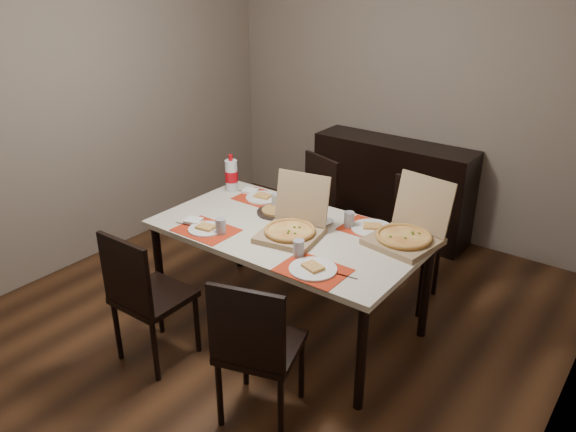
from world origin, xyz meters
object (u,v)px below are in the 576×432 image
at_px(chair_far_right, 413,236).
at_px(dip_bowl, 323,222).
at_px(sideboard, 391,188).
at_px(dining_table, 288,238).
at_px(chair_near_right, 256,346).
at_px(chair_far_left, 310,206).
at_px(soda_bottle, 231,176).
at_px(pizza_box_center, 292,228).
at_px(chair_near_left, 144,293).

height_order(chair_far_right, dip_bowl, chair_far_right).
relative_size(sideboard, dining_table, 0.83).
xyz_separation_m(dining_table, chair_near_right, (0.42, -0.86, -0.17)).
bearing_deg(chair_far_left, chair_near_right, -64.10).
height_order(sideboard, chair_far_right, chair_far_right).
height_order(sideboard, soda_bottle, soda_bottle).
xyz_separation_m(chair_far_left, pizza_box_center, (0.49, -0.93, 0.30)).
bearing_deg(dip_bowl, sideboard, 99.56).
height_order(dining_table, soda_bottle, soda_bottle).
distance_m(chair_far_left, chair_far_right, 0.94).
height_order(dip_bowl, soda_bottle, soda_bottle).
xyz_separation_m(sideboard, soda_bottle, (-0.65, -1.50, 0.43)).
distance_m(chair_far_right, dip_bowl, 0.81).
bearing_deg(dip_bowl, chair_far_left, 130.21).
bearing_deg(sideboard, pizza_box_center, -83.80).
height_order(dining_table, chair_near_right, chair_near_right).
height_order(chair_near_right, dip_bowl, chair_near_right).
bearing_deg(chair_near_left, chair_near_right, 0.77).
xyz_separation_m(dining_table, chair_far_left, (-0.42, 0.87, -0.17)).
bearing_deg(chair_far_left, soda_bottle, -122.63).
relative_size(chair_near_left, pizza_box_center, 1.95).
distance_m(chair_far_right, pizza_box_center, 1.07).
distance_m(chair_far_left, soda_bottle, 0.76).
bearing_deg(chair_far_left, chair_far_right, 0.10).
xyz_separation_m(dining_table, soda_bottle, (-0.78, 0.31, 0.19)).
bearing_deg(chair_far_right, pizza_box_center, -115.62).
height_order(dining_table, chair_near_left, chair_near_left).
distance_m(chair_far_left, dip_bowl, 0.91).
bearing_deg(chair_near_right, dining_table, 116.18).
bearing_deg(pizza_box_center, chair_near_right, -66.63).
bearing_deg(chair_far_right, chair_far_left, -179.90).
bearing_deg(chair_near_right, soda_bottle, 135.79).
relative_size(chair_near_right, pizza_box_center, 1.95).
height_order(chair_near_left, chair_near_right, same).
bearing_deg(dip_bowl, chair_near_left, -119.45).
height_order(dining_table, chair_far_left, chair_far_left).
bearing_deg(chair_near_right, dip_bowl, 104.70).
distance_m(dining_table, soda_bottle, 0.86).
distance_m(chair_far_left, pizza_box_center, 1.09).
height_order(pizza_box_center, soda_bottle, pizza_box_center).
distance_m(sideboard, dip_bowl, 1.65).
xyz_separation_m(dip_bowl, soda_bottle, (-0.92, 0.10, 0.11)).
distance_m(chair_near_right, chair_far_left, 1.93).
xyz_separation_m(chair_near_right, chair_far_left, (-0.84, 1.73, 0.00)).
bearing_deg(pizza_box_center, chair_far_right, 64.38).
bearing_deg(chair_near_right, chair_far_left, 115.90).
distance_m(chair_near_right, chair_far_right, 1.74).
bearing_deg(chair_far_right, dip_bowl, -119.71).
relative_size(chair_near_left, chair_far_left, 1.00).
bearing_deg(soda_bottle, pizza_box_center, -23.15).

